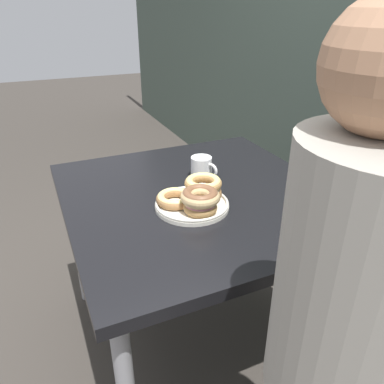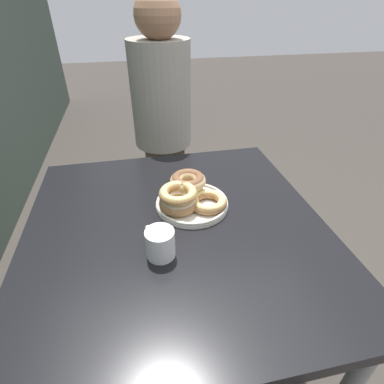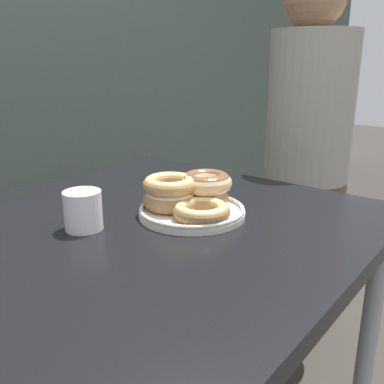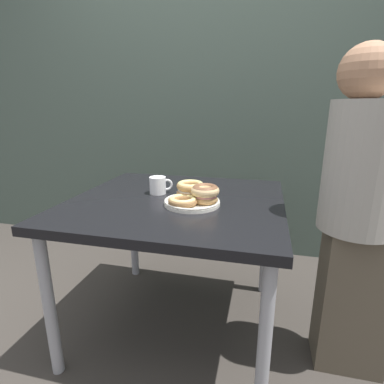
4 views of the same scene
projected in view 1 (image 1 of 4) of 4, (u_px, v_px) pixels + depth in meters
ground_plane at (173, 341)px, 1.67m from camera, size 14.00×14.00×0.00m
dining_table at (199, 210)px, 1.42m from camera, size 1.01×0.97×0.72m
donut_plate at (196, 197)px, 1.27m from camera, size 0.25×0.28×0.09m
coffee_mug at (202, 167)px, 1.49m from camera, size 0.11×0.08×0.09m
person_figure at (347, 368)px, 0.72m from camera, size 0.33×0.30×1.37m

